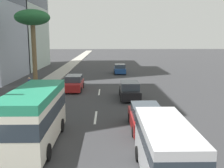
{
  "coord_description": "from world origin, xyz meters",
  "views": [
    {
      "loc": [
        -3.89,
        -0.87,
        5.91
      ],
      "look_at": [
        18.1,
        -1.28,
        1.99
      ],
      "focal_mm": 42.24,
      "sensor_mm": 36.0,
      "label": 1
    }
  ],
  "objects": [
    {
      "name": "van_fifth",
      "position": [
        6.43,
        -3.31,
        1.38
      ],
      "size": [
        5.35,
        2.12,
        2.4
      ],
      "color": "silver",
      "rests_on": "ground_plane"
    },
    {
      "name": "palm_tree",
      "position": [
        27.36,
        7.71,
        7.87
      ],
      "size": [
        4.03,
        4.03,
        8.91
      ],
      "color": "brown",
      "rests_on": "sidewalk_right"
    },
    {
      "name": "ground_plane",
      "position": [
        31.5,
        0.0,
        0.0
      ],
      "size": [
        198.0,
        198.0,
        0.0
      ],
      "primitive_type": "plane",
      "color": "#38383A"
    },
    {
      "name": "lane_stripe_mid",
      "position": [
        15.07,
        0.0,
        0.01
      ],
      "size": [
        3.2,
        0.16,
        0.01
      ],
      "primitive_type": "cube",
      "color": "silver",
      "rests_on": "ground_plane"
    },
    {
      "name": "car_third",
      "position": [
        21.18,
        -3.05,
        0.79
      ],
      "size": [
        4.5,
        1.9,
        1.68
      ],
      "color": "black",
      "rests_on": "ground_plane"
    },
    {
      "name": "car_sixth",
      "position": [
        25.45,
        2.88,
        0.79
      ],
      "size": [
        4.72,
        1.93,
        1.66
      ],
      "rotation": [
        0.0,
        0.0,
        3.14
      ],
      "color": "#A51E1E",
      "rests_on": "ground_plane"
    },
    {
      "name": "pedestrian_mid_block",
      "position": [
        22.3,
        6.95,
        1.15
      ],
      "size": [
        0.37,
        0.3,
        1.8
      ],
      "rotation": [
        0.0,
        0.0,
        0.29
      ],
      "color": "red",
      "rests_on": "sidewalk_right"
    },
    {
      "name": "car_lead",
      "position": [
        12.44,
        -3.34,
        0.79
      ],
      "size": [
        4.45,
        1.96,
        1.67
      ],
      "color": "#A51E1E",
      "rests_on": "ground_plane"
    },
    {
      "name": "sidewalk_right",
      "position": [
        31.5,
        6.93,
        0.07
      ],
      "size": [
        162.0,
        2.58,
        0.15
      ],
      "primitive_type": "cube",
      "color": "#B2ADA3",
      "rests_on": "ground_plane"
    },
    {
      "name": "minibus_second",
      "position": [
        10.11,
        3.1,
        1.71
      ],
      "size": [
        6.85,
        2.37,
        3.12
      ],
      "rotation": [
        0.0,
        0.0,
        3.14
      ],
      "color": "silver",
      "rests_on": "ground_plane"
    },
    {
      "name": "car_fourth",
      "position": [
        39.21,
        -2.97,
        0.74
      ],
      "size": [
        4.2,
        1.88,
        1.56
      ],
      "color": "#1E478C",
      "rests_on": "ground_plane"
    },
    {
      "name": "lane_stripe_far",
      "position": [
        24.3,
        0.0,
        0.01
      ],
      "size": [
        3.2,
        0.16,
        0.01
      ],
      "primitive_type": "cube",
      "color": "silver",
      "rests_on": "ground_plane"
    }
  ]
}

